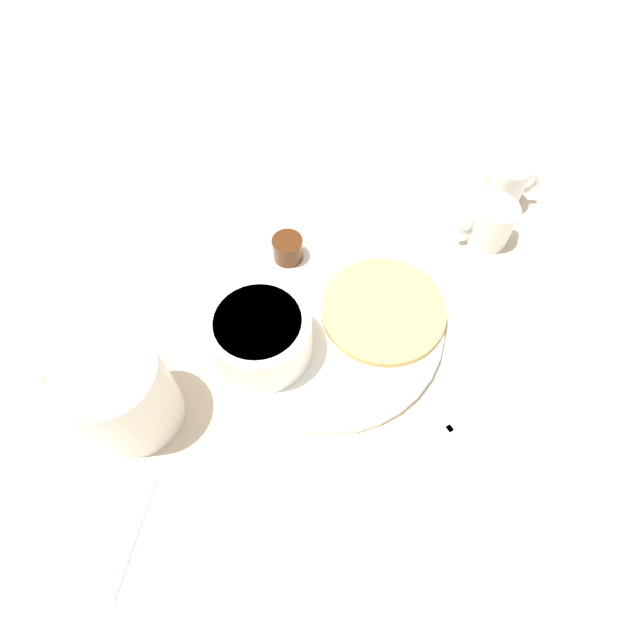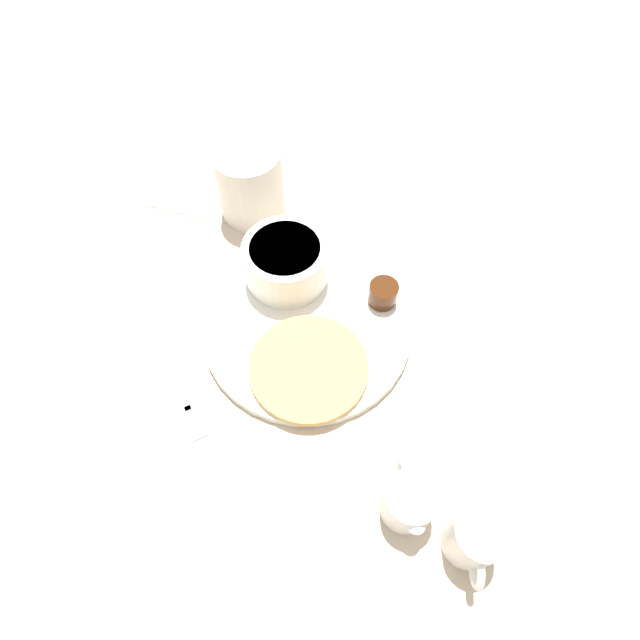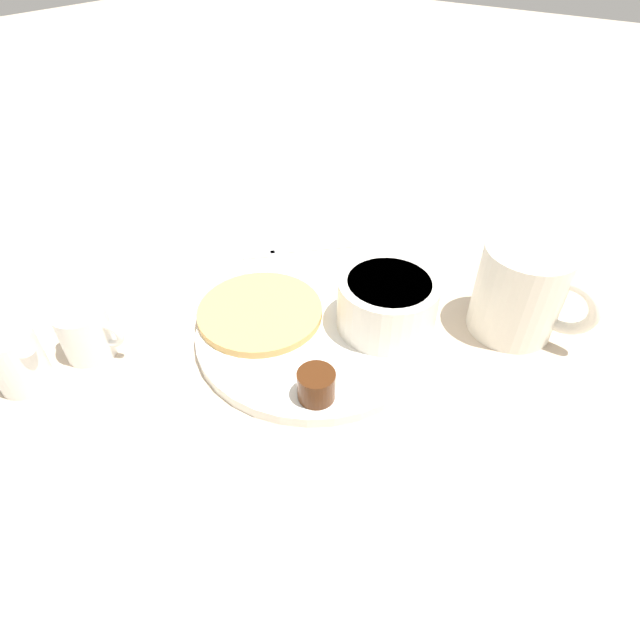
{
  "view_description": "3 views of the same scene",
  "coord_description": "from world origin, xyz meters",
  "px_view_note": "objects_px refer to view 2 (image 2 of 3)",
  "views": [
    {
      "loc": [
        -0.28,
        -0.04,
        0.47
      ],
      "look_at": [
        -0.01,
        0.01,
        0.03
      ],
      "focal_mm": 28.0,
      "sensor_mm": 36.0,
      "label": 1
    },
    {
      "loc": [
        0.11,
        -0.29,
        0.52
      ],
      "look_at": [
        0.02,
        -0.01,
        0.04
      ],
      "focal_mm": 28.0,
      "sensor_mm": 36.0,
      "label": 2
    },
    {
      "loc": [
        0.32,
        0.24,
        0.37
      ],
      "look_at": [
        0.0,
        0.01,
        0.03
      ],
      "focal_mm": 28.0,
      "sensor_mm": 36.0,
      "label": 3
    }
  ],
  "objects_px": {
    "bowl": "(286,261)",
    "fork": "(182,394)",
    "plate": "(307,326)",
    "creamer_pitcher_near": "(408,501)",
    "creamer_pitcher_far": "(474,539)",
    "coffee_mug": "(251,182)"
  },
  "relations": [
    {
      "from": "coffee_mug",
      "to": "fork",
      "type": "relative_size",
      "value": 1.06
    },
    {
      "from": "plate",
      "to": "coffee_mug",
      "type": "bearing_deg",
      "value": 128.78
    },
    {
      "from": "fork",
      "to": "coffee_mug",
      "type": "bearing_deg",
      "value": 95.41
    },
    {
      "from": "coffee_mug",
      "to": "creamer_pitcher_far",
      "type": "bearing_deg",
      "value": -44.68
    },
    {
      "from": "creamer_pitcher_far",
      "to": "fork",
      "type": "distance_m",
      "value": 0.34
    },
    {
      "from": "creamer_pitcher_near",
      "to": "fork",
      "type": "bearing_deg",
      "value": 170.64
    },
    {
      "from": "plate",
      "to": "bowl",
      "type": "xyz_separation_m",
      "value": [
        -0.05,
        0.06,
        0.04
      ]
    },
    {
      "from": "creamer_pitcher_far",
      "to": "plate",
      "type": "bearing_deg",
      "value": 140.22
    },
    {
      "from": "plate",
      "to": "bowl",
      "type": "distance_m",
      "value": 0.08
    },
    {
      "from": "creamer_pitcher_far",
      "to": "fork",
      "type": "xyz_separation_m",
      "value": [
        -0.33,
        0.06,
        -0.03
      ]
    },
    {
      "from": "coffee_mug",
      "to": "creamer_pitcher_far",
      "type": "xyz_separation_m",
      "value": [
        0.36,
        -0.35,
        -0.02
      ]
    },
    {
      "from": "creamer_pitcher_near",
      "to": "creamer_pitcher_far",
      "type": "relative_size",
      "value": 0.98
    },
    {
      "from": "creamer_pitcher_near",
      "to": "creamer_pitcher_far",
      "type": "xyz_separation_m",
      "value": [
        0.06,
        -0.02,
        0.0
      ]
    },
    {
      "from": "creamer_pitcher_near",
      "to": "bowl",
      "type": "bearing_deg",
      "value": 131.8
    },
    {
      "from": "bowl",
      "to": "creamer_pitcher_near",
      "type": "distance_m",
      "value": 0.31
    },
    {
      "from": "plate",
      "to": "fork",
      "type": "bearing_deg",
      "value": -130.67
    },
    {
      "from": "coffee_mug",
      "to": "fork",
      "type": "bearing_deg",
      "value": -84.59
    },
    {
      "from": "fork",
      "to": "creamer_pitcher_far",
      "type": "bearing_deg",
      "value": -10.2
    },
    {
      "from": "fork",
      "to": "creamer_pitcher_near",
      "type": "bearing_deg",
      "value": -9.36
    },
    {
      "from": "plate",
      "to": "bowl",
      "type": "height_order",
      "value": "bowl"
    },
    {
      "from": "creamer_pitcher_near",
      "to": "fork",
      "type": "relative_size",
      "value": 0.6
    },
    {
      "from": "bowl",
      "to": "fork",
      "type": "bearing_deg",
      "value": -108.13
    }
  ]
}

